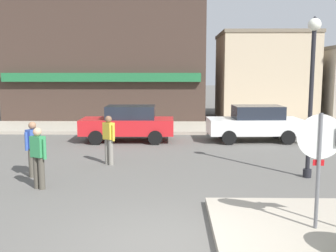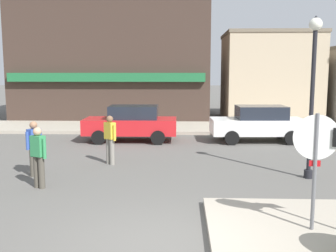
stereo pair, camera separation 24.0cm
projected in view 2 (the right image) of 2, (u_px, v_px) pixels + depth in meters
name	position (u px, v px, depth m)	size (l,w,h in m)	color
ground_plane	(160.00, 246.00, 6.89)	(160.00, 160.00, 0.00)	#5B5954
kerb_far	(175.00, 127.00, 20.91)	(80.00, 4.00, 0.15)	#A89E8C
stop_sign	(315.00, 157.00, 7.06)	(0.82, 0.09, 2.30)	slate
lamp_post	(313.00, 74.00, 10.86)	(0.36, 0.36, 4.54)	black
parked_car_nearest	(131.00, 123.00, 17.14)	(4.02, 1.92, 1.56)	red
parked_car_second	(258.00, 123.00, 17.05)	(4.07, 2.02, 1.56)	white
pedestrian_crossing_near	(34.00, 147.00, 11.42)	(0.37, 0.52, 1.61)	#4C473D
pedestrian_crossing_far	(38.00, 155.00, 10.21)	(0.53, 0.36, 1.61)	#4C473D
pedestrian_kerb_side	(110.00, 138.00, 12.85)	(0.47, 0.43, 1.61)	gray
building_corner_shop	(118.00, 54.00, 26.51)	(12.36, 8.64, 8.44)	#3D2D26
building_storefront_left_near	(269.00, 76.00, 25.08)	(5.75, 5.23, 5.45)	tan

